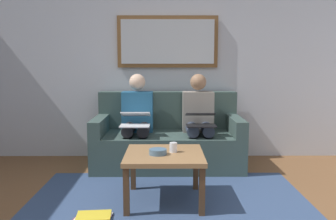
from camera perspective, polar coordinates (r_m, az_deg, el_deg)
name	(u,v)px	position (r m, az deg, el deg)	size (l,w,h in m)	color
wall_rear	(168,61)	(4.91, -0.07, 7.76)	(6.00, 0.12, 2.60)	#B7BCC6
area_rug	(169,203)	(3.41, 0.09, -14.46)	(2.60, 1.80, 0.01)	#33476B
couch	(168,140)	(4.53, -0.03, -4.78)	(1.79, 0.90, 0.90)	#384C47
framed_mirror	(168,42)	(4.82, -0.06, 10.74)	(1.32, 0.05, 0.67)	brown
coffee_table	(164,159)	(3.33, -0.59, -7.81)	(0.71, 0.71, 0.46)	olive
cup	(173,147)	(3.34, 0.84, -5.93)	(0.07, 0.07, 0.09)	silver
bowl	(158,152)	(3.26, -1.61, -6.62)	(0.16, 0.16, 0.05)	slate
person_left	(199,118)	(4.43, 4.86, -1.21)	(0.38, 0.58, 1.14)	gray
laptop_black	(201,119)	(4.19, 5.17, -1.46)	(0.34, 0.35, 0.15)	black
person_right	(137,118)	(4.43, -4.92, -1.22)	(0.38, 0.58, 1.14)	#235B84
laptop_white	(135,119)	(4.19, -5.18, -1.44)	(0.34, 0.37, 0.16)	white
magazine_stack	(93,217)	(3.15, -11.78, -16.22)	(0.32, 0.26, 0.03)	red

